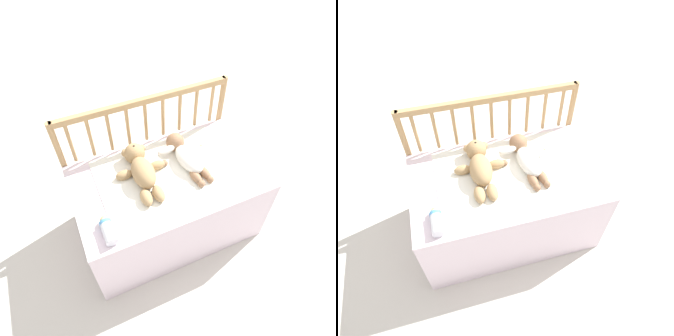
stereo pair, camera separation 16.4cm
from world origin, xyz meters
TOP-DOWN VIEW (x-y plane):
  - ground_plane at (0.00, 0.00)m, footprint 12.00×12.00m
  - crib_mattress at (0.00, 0.00)m, footprint 1.08×0.63m
  - crib_rail at (-0.00, 0.34)m, footprint 1.08×0.04m
  - blanket at (0.00, 0.04)m, footprint 0.78×0.50m
  - teddy_bear at (-0.13, 0.07)m, footprint 0.29×0.41m
  - baby at (0.14, 0.07)m, footprint 0.30×0.40m
  - baby_bottle at (-0.41, -0.20)m, footprint 0.06×0.16m

SIDE VIEW (x-z plane):
  - ground_plane at x=0.00m, z-range 0.00..0.00m
  - crib_mattress at x=0.00m, z-range 0.00..0.53m
  - blanket at x=0.00m, z-range 0.53..0.53m
  - baby_bottle at x=-0.41m, z-range 0.53..0.59m
  - baby at x=0.14m, z-range 0.52..0.63m
  - teddy_bear at x=-0.13m, z-range 0.52..0.64m
  - crib_rail at x=0.00m, z-range 0.17..1.01m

